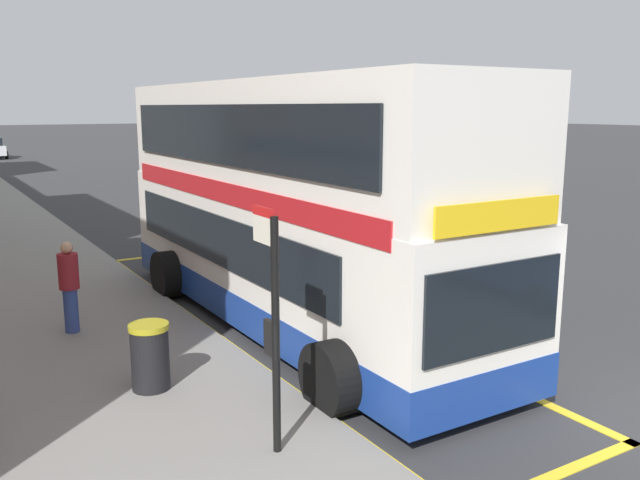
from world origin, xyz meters
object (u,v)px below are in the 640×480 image
double_decker_bus (289,214)px  litter_bin (150,356)px  pedestrian_waiting_near_sign (69,284)px  bus_stop_sign (272,312)px

double_decker_bus → litter_bin: size_ratio=10.95×
double_decker_bus → pedestrian_waiting_near_sign: 3.98m
double_decker_bus → pedestrian_waiting_near_sign: bearing=162.6°
double_decker_bus → bus_stop_sign: double_decker_bus is taller
double_decker_bus → pedestrian_waiting_near_sign: double_decker_bus is taller
pedestrian_waiting_near_sign → litter_bin: 3.11m
bus_stop_sign → litter_bin: size_ratio=2.96×
bus_stop_sign → litter_bin: bearing=106.1°
double_decker_bus → litter_bin: 4.03m
double_decker_bus → pedestrian_waiting_near_sign: size_ratio=6.41×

